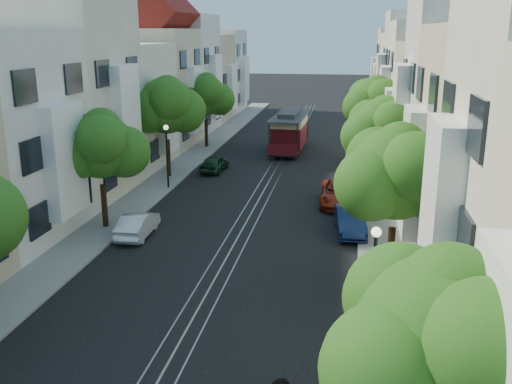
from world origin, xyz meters
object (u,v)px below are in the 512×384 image
at_px(parked_car_e_mid, 350,221).
at_px(parked_car_w_far, 215,163).
at_px(lamp_east, 374,270).
at_px(parked_car_w_mid, 138,225).
at_px(tree_w_c, 167,107).
at_px(parked_car_e_far, 340,193).
at_px(tree_e_a, 444,346).
at_px(tree_e_c, 383,131).
at_px(tree_w_d, 206,96).
at_px(tree_e_b, 397,175).
at_px(cable_car, 290,130).
at_px(tree_w_b, 101,147).
at_px(lamp_west, 167,147).
at_px(tree_e_d, 376,103).

height_order(parked_car_e_mid, parked_car_w_far, parked_car_e_mid).
distance_m(lamp_east, parked_car_w_mid, 14.76).
xyz_separation_m(lamp_east, parked_car_w_mid, (-11.37, 9.13, -2.24)).
relative_size(tree_w_c, parked_car_e_far, 1.45).
bearing_deg(lamp_east, parked_car_e_mid, 93.53).
bearing_deg(tree_e_a, tree_e_c, 90.00).
height_order(tree_w_d, parked_car_w_far, tree_w_d).
height_order(tree_e_b, cable_car, tree_e_b).
height_order(tree_e_a, cable_car, tree_e_a).
xyz_separation_m(tree_w_b, parked_car_w_far, (2.74, 13.35, -3.78)).
distance_m(tree_w_b, parked_car_e_mid, 13.35).
distance_m(tree_w_c, lamp_west, 3.81).
bearing_deg(tree_w_b, tree_e_c, 22.62).
bearing_deg(tree_w_b, parked_car_e_mid, 6.14).
relative_size(tree_e_c, tree_w_b, 1.04).
bearing_deg(lamp_west, tree_w_d, 93.44).
bearing_deg(parked_car_w_mid, parked_car_e_far, -146.29).
bearing_deg(lamp_east, tree_w_c, 122.65).
bearing_deg(tree_e_b, tree_e_c, 90.00).
bearing_deg(cable_car, parked_car_e_mid, -73.28).
relative_size(tree_e_d, parked_car_w_far, 1.87).
bearing_deg(tree_e_c, tree_e_b, -90.00).
relative_size(tree_e_d, tree_w_c, 0.97).
xyz_separation_m(tree_e_b, cable_car, (-6.96, 26.71, -2.85)).
xyz_separation_m(tree_w_d, parked_car_w_mid, (2.06, -22.84, -3.99)).
distance_m(tree_w_d, cable_car, 7.93).
xyz_separation_m(tree_w_d, cable_car, (7.44, -0.29, -2.72)).
height_order(tree_e_c, tree_e_d, tree_e_d).
bearing_deg(tree_e_b, tree_w_c, 131.99).
relative_size(tree_w_c, lamp_west, 1.71).
relative_size(tree_e_d, tree_w_b, 1.09).
bearing_deg(tree_e_c, tree_w_d, 131.99).
bearing_deg(lamp_east, parked_car_w_far, 114.64).
bearing_deg(parked_car_w_mid, tree_e_c, -152.97).
bearing_deg(parked_car_w_far, lamp_east, 118.40).
distance_m(lamp_west, parked_car_e_far, 11.59).
bearing_deg(cable_car, tree_w_d, 179.91).
height_order(tree_w_c, tree_w_d, tree_w_c).
bearing_deg(parked_car_e_far, parked_car_w_far, 142.45).
bearing_deg(parked_car_e_far, tree_e_b, -79.41).
bearing_deg(tree_w_d, tree_e_a, -69.73).
bearing_deg(parked_car_e_far, tree_w_c, 158.23).
distance_m(lamp_west, parked_car_w_mid, 9.22).
height_order(tree_e_a, tree_e_c, tree_e_c).
distance_m(tree_e_a, lamp_west, 28.51).
relative_size(tree_e_c, tree_w_c, 0.92).
xyz_separation_m(tree_e_a, parked_car_e_mid, (-1.66, 18.37, -3.73)).
bearing_deg(parked_car_w_mid, tree_w_b, -24.14).
bearing_deg(lamp_west, parked_car_w_mid, -82.13).
bearing_deg(tree_e_b, tree_e_d, 90.00).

